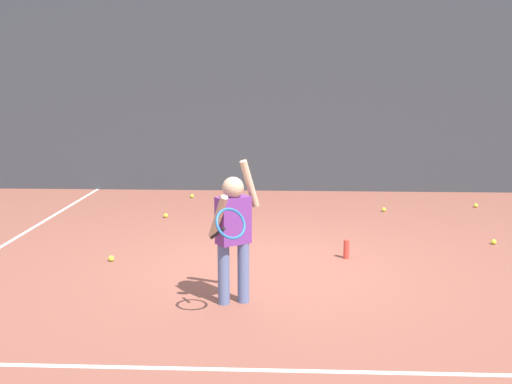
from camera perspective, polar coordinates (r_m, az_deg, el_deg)
name	(u,v)px	position (r m, az deg, el deg)	size (l,w,h in m)	color
ground_plane	(270,267)	(7.00, 1.29, -6.91)	(20.00, 20.00, 0.00)	brown
court_line_baseline	(262,370)	(4.67, 0.55, -16.09)	(9.00, 0.05, 0.00)	white
court_line_sideline	(12,240)	(8.71, -21.58, -4.15)	(0.05, 9.00, 0.00)	white
back_fence_windscreen	(276,86)	(11.50, 1.89, 9.70)	(12.66, 0.08, 3.88)	#383D42
fence_post_1	(276,82)	(11.56, 1.90, 10.07)	(0.09, 0.09, 4.03)	slate
tennis_player	(233,229)	(5.70, -2.12, -3.38)	(0.48, 0.85, 1.35)	slate
water_bottle	(346,249)	(7.37, 8.33, -5.25)	(0.07, 0.07, 0.22)	#D83F33
tennis_ball_0	(384,210)	(10.03, 11.70, -1.60)	(0.07, 0.07, 0.07)	#CCE033
tennis_ball_1	(476,205)	(10.76, 19.60, -1.18)	(0.07, 0.07, 0.07)	#CCE033
tennis_ball_2	(192,196)	(11.00, -5.92, -0.37)	(0.07, 0.07, 0.07)	#CCE033
tennis_ball_3	(166,216)	(9.50, -8.33, -2.16)	(0.07, 0.07, 0.07)	#CCE033
tennis_ball_4	(111,258)	(7.39, -13.20, -5.99)	(0.07, 0.07, 0.07)	#CCE033
tennis_ball_5	(494,242)	(8.47, 21.07, -4.31)	(0.07, 0.07, 0.07)	#CCE033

